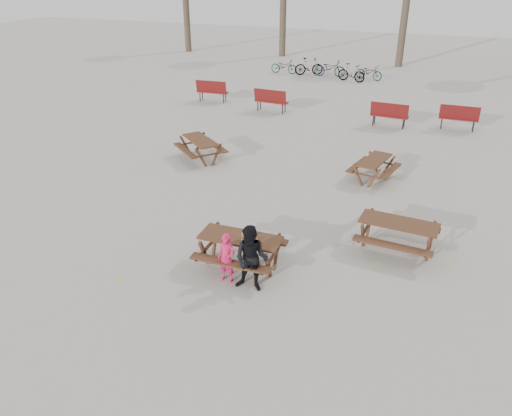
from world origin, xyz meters
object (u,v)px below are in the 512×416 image
(main_picnic_table, at_px, (240,244))
(picnic_table_north, at_px, (201,149))
(soda_bottle, at_px, (243,236))
(child, at_px, (227,258))
(adult, at_px, (251,259))
(picnic_table_far, at_px, (374,169))
(picnic_table_east, at_px, (397,236))
(food_tray, at_px, (254,241))

(main_picnic_table, xyz_separation_m, picnic_table_north, (-3.73, 5.70, -0.23))
(soda_bottle, distance_m, child, 0.61)
(adult, relative_size, picnic_table_north, 0.89)
(main_picnic_table, relative_size, picnic_table_far, 1.17)
(picnic_table_far, bearing_deg, soda_bottle, 174.95)
(main_picnic_table, distance_m, picnic_table_east, 3.73)
(main_picnic_table, relative_size, picnic_table_north, 1.08)
(main_picnic_table, distance_m, food_tray, 0.42)
(child, height_order, picnic_table_north, child)
(picnic_table_north, bearing_deg, child, -18.64)
(soda_bottle, bearing_deg, picnic_table_east, 32.66)
(main_picnic_table, xyz_separation_m, adult, (0.52, -0.70, 0.15))
(picnic_table_east, xyz_separation_m, picnic_table_far, (-1.12, 4.09, -0.05))
(food_tray, xyz_separation_m, child, (-0.43, -0.50, -0.23))
(adult, distance_m, picnic_table_east, 3.75)
(food_tray, bearing_deg, picnic_table_north, 125.15)
(food_tray, relative_size, picnic_table_east, 0.10)
(food_tray, bearing_deg, main_picnic_table, 164.73)
(main_picnic_table, height_order, picnic_table_far, main_picnic_table)
(soda_bottle, height_order, picnic_table_east, soda_bottle)
(child, bearing_deg, picnic_table_far, 75.74)
(child, distance_m, adult, 0.63)
(adult, bearing_deg, picnic_table_far, 73.97)
(soda_bottle, xyz_separation_m, picnic_table_north, (-3.82, 5.79, -0.49))
(picnic_table_north, bearing_deg, main_picnic_table, -15.55)
(picnic_table_north, distance_m, picnic_table_far, 5.81)
(food_tray, distance_m, picnic_table_north, 7.10)
(main_picnic_table, height_order, child, child)
(child, height_order, adult, adult)
(adult, relative_size, picnic_table_far, 0.96)
(child, xyz_separation_m, picnic_table_east, (3.28, 2.50, -0.18))
(main_picnic_table, xyz_separation_m, food_tray, (0.35, -0.10, 0.21))
(adult, bearing_deg, picnic_table_east, 41.21)
(soda_bottle, height_order, adult, adult)
(main_picnic_table, height_order, picnic_table_north, main_picnic_table)
(picnic_table_far, bearing_deg, adult, 179.90)
(child, distance_m, picnic_table_north, 7.28)
(soda_bottle, bearing_deg, picnic_table_north, 123.43)
(main_picnic_table, height_order, food_tray, food_tray)
(picnic_table_far, bearing_deg, main_picnic_table, 173.88)
(adult, bearing_deg, picnic_table_north, 120.64)
(main_picnic_table, bearing_deg, adult, -53.59)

